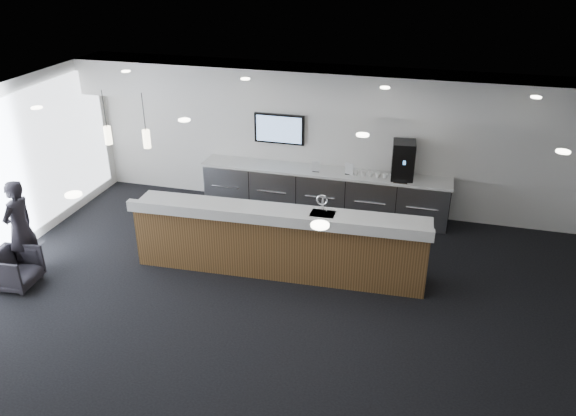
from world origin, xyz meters
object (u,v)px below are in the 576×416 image
(armchair, at_px, (15,269))
(lounge_guest, at_px, (20,228))
(service_counter, at_px, (279,241))
(coffee_machine, at_px, (403,160))

(armchair, distance_m, lounge_guest, 0.69)
(service_counter, xyz_separation_m, lounge_guest, (-4.15, -1.11, 0.26))
(service_counter, relative_size, lounge_guest, 2.99)
(armchair, xyz_separation_m, lounge_guest, (-0.12, 0.44, 0.52))
(coffee_machine, relative_size, armchair, 1.07)
(service_counter, height_order, armchair, service_counter)
(lounge_guest, bearing_deg, coffee_machine, 122.61)
(service_counter, relative_size, coffee_machine, 6.74)
(armchair, bearing_deg, lounge_guest, 10.96)
(coffee_machine, height_order, lounge_guest, coffee_machine)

